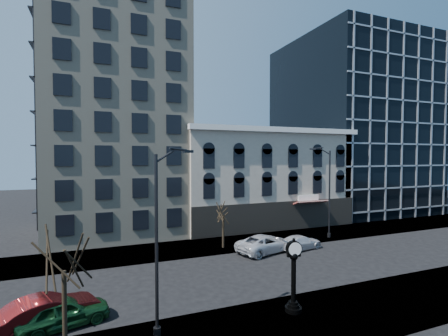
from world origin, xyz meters
name	(u,v)px	position (x,y,z in m)	size (l,w,h in m)	color
ground	(219,277)	(0.00, 0.00, 0.00)	(160.00, 160.00, 0.00)	black
sidewalk_far	(190,248)	(0.00, 8.00, 0.06)	(160.00, 6.00, 0.12)	gray
sidewalk_near	(274,328)	(0.00, -8.00, 0.06)	(160.00, 6.00, 0.12)	gray
cream_tower	(115,71)	(-6.11, 18.88, 19.32)	(15.90, 15.40, 42.50)	#B9AE95
victorian_row	(260,179)	(12.00, 15.89, 6.00)	(22.60, 11.19, 12.50)	#BCAE9B
glass_office	(351,127)	(32.00, 20.91, 14.00)	(20.00, 20.15, 28.00)	black
street_clock	(294,278)	(1.91, -6.93, 2.04)	(0.96, 0.96, 4.25)	black
street_lamp_near	(168,190)	(-5.14, -6.31, 7.30)	(2.36, 1.08, 9.52)	black
street_lamp_far	(323,168)	(14.63, 6.41, 7.73)	(2.50, 1.17, 10.09)	black
bare_tree_near	(64,250)	(-9.82, -7.53, 5.11)	(3.85, 3.85, 6.60)	black
bare_tree_far	(223,210)	(3.01, 6.73, 3.82)	(2.86, 2.86, 4.91)	black
car_near_a	(63,312)	(-10.24, -3.68, 0.80)	(1.89, 4.70, 1.60)	#143F1E
car_near_b	(48,312)	(-10.93, -3.51, 0.86)	(1.82, 5.21, 1.72)	maroon
car_far_a	(265,244)	(6.26, 4.16, 0.82)	(2.74, 5.93, 1.65)	silver
car_far_b	(300,242)	(9.90, 3.76, 0.68)	(1.90, 4.68, 1.36)	silver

